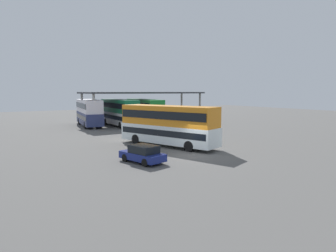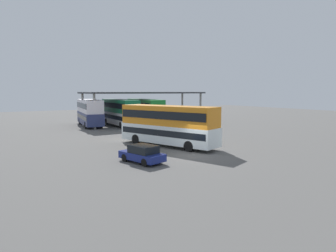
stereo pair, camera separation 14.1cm
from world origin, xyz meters
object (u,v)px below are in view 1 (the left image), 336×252
(double_decker_main, at_px, (168,124))
(double_decker_far_right, at_px, (144,111))
(double_decker_mid_row, at_px, (119,112))
(parked_hatchback, at_px, (143,154))
(double_decker_near_canopy, at_px, (89,112))

(double_decker_main, relative_size, double_decker_far_right, 0.95)
(double_decker_mid_row, xyz_separation_m, double_decker_far_right, (4.28, -0.27, -0.01))
(double_decker_main, distance_m, parked_hatchback, 7.45)
(double_decker_far_right, bearing_deg, double_decker_near_canopy, 77.47)
(parked_hatchback, bearing_deg, double_decker_far_right, -42.51)
(double_decker_main, bearing_deg, double_decker_mid_row, -28.36)
(double_decker_near_canopy, xyz_separation_m, double_decker_mid_row, (4.02, -2.60, 0.02))
(double_decker_main, xyz_separation_m, double_decker_far_right, (7.03, 18.51, 0.07))
(double_decker_mid_row, bearing_deg, double_decker_far_right, -92.32)
(double_decker_main, relative_size, parked_hatchback, 2.72)
(double_decker_main, height_order, double_decker_near_canopy, double_decker_near_canopy)
(double_decker_far_right, bearing_deg, double_decker_main, 165.81)
(parked_hatchback, bearing_deg, double_decker_near_canopy, -23.49)
(double_decker_mid_row, bearing_deg, double_decker_near_canopy, 58.37)
(parked_hatchback, distance_m, double_decker_far_right, 26.57)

